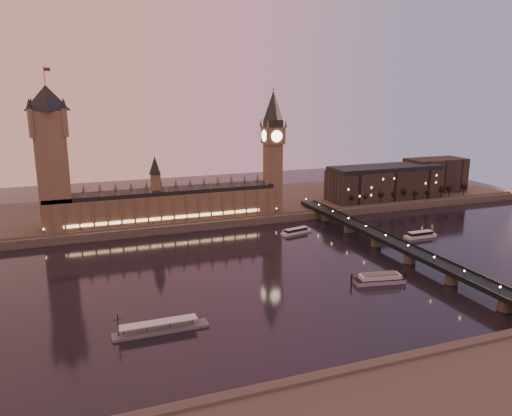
{
  "coord_description": "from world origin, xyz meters",
  "views": [
    {
      "loc": [
        -108.42,
        -269.08,
        109.32
      ],
      "look_at": [
        6.21,
        35.0,
        31.36
      ],
      "focal_mm": 35.0,
      "sensor_mm": 36.0,
      "label": 1
    }
  ],
  "objects": [
    {
      "name": "bare_tree_6",
      "position": [
        209.46,
        109.0,
        14.23
      ],
      "size": [
        5.43,
        5.43,
        11.05
      ],
      "color": "black",
      "rests_on": "ground"
    },
    {
      "name": "westminster_bridge",
      "position": [
        91.61,
        0.0,
        5.52
      ],
      "size": [
        13.2,
        260.0,
        15.3
      ],
      "color": "black",
      "rests_on": "ground"
    },
    {
      "name": "bare_tree_1",
      "position": [
        140.9,
        109.0,
        14.23
      ],
      "size": [
        5.43,
        5.43,
        11.05
      ],
      "color": "black",
      "rests_on": "ground"
    },
    {
      "name": "cruise_boat_b",
      "position": [
        134.64,
        24.45,
        2.11
      ],
      "size": [
        26.03,
        6.83,
        4.79
      ],
      "rotation": [
        0.0,
        0.0,
        0.01
      ],
      "color": "silver",
      "rests_on": "ground"
    },
    {
      "name": "bare_tree_0",
      "position": [
        127.19,
        109.0,
        14.23
      ],
      "size": [
        5.43,
        5.43,
        11.05
      ],
      "color": "black",
      "rests_on": "ground"
    },
    {
      "name": "ground",
      "position": [
        0.0,
        0.0,
        0.0
      ],
      "size": [
        700.0,
        700.0,
        0.0
      ],
      "primitive_type": "plane",
      "color": "black",
      "rests_on": "ground"
    },
    {
      "name": "moored_barge",
      "position": [
        53.64,
        -41.6,
        2.63
      ],
      "size": [
        33.45,
        13.56,
        6.24
      ],
      "rotation": [
        0.0,
        0.0,
        -0.19
      ],
      "color": "gray",
      "rests_on": "ground"
    },
    {
      "name": "big_ben",
      "position": [
        53.99,
        120.99,
        63.95
      ],
      "size": [
        17.68,
        17.68,
        104.0
      ],
      "color": "brown",
      "rests_on": "ground"
    },
    {
      "name": "bare_tree_3",
      "position": [
        168.32,
        109.0,
        14.23
      ],
      "size": [
        5.43,
        5.43,
        11.05
      ],
      "color": "black",
      "rests_on": "ground"
    },
    {
      "name": "bare_tree_7",
      "position": [
        223.17,
        109.0,
        14.23
      ],
      "size": [
        5.43,
        5.43,
        11.05
      ],
      "color": "black",
      "rests_on": "ground"
    },
    {
      "name": "bare_tree_5",
      "position": [
        195.75,
        109.0,
        14.23
      ],
      "size": [
        5.43,
        5.43,
        11.05
      ],
      "color": "black",
      "rests_on": "ground"
    },
    {
      "name": "pontoon_pier",
      "position": [
        -75.39,
        -56.29,
        1.27
      ],
      "size": [
        44.19,
        7.36,
        11.78
      ],
      "color": "#595B5E",
      "rests_on": "ground"
    },
    {
      "name": "palace_of_westminster",
      "position": [
        -40.12,
        120.99,
        21.71
      ],
      "size": [
        180.0,
        26.62,
        52.0
      ],
      "color": "brown",
      "rests_on": "ground"
    },
    {
      "name": "bare_tree_2",
      "position": [
        154.61,
        109.0,
        14.23
      ],
      "size": [
        5.43,
        5.43,
        11.05
      ],
      "color": "black",
      "rests_on": "ground"
    },
    {
      "name": "bare_tree_4",
      "position": [
        182.03,
        109.0,
        14.23
      ],
      "size": [
        5.43,
        5.43,
        11.05
      ],
      "color": "black",
      "rests_on": "ground"
    },
    {
      "name": "victoria_tower",
      "position": [
        -120.0,
        121.0,
        65.79
      ],
      "size": [
        31.68,
        31.68,
        118.0
      ],
      "color": "brown",
      "rests_on": "ground"
    },
    {
      "name": "bare_tree_8",
      "position": [
        236.88,
        109.0,
        14.23
      ],
      "size": [
        5.43,
        5.43,
        11.05
      ],
      "color": "black",
      "rests_on": "ground"
    },
    {
      "name": "cruise_boat_a",
      "position": [
        51.9,
        67.59,
        1.84
      ],
      "size": [
        26.73,
        11.67,
        4.18
      ],
      "rotation": [
        0.0,
        0.0,
        0.24
      ],
      "color": "silver",
      "rests_on": "ground"
    },
    {
      "name": "city_block",
      "position": [
        194.94,
        130.93,
        22.24
      ],
      "size": [
        155.0,
        45.0,
        34.0
      ],
      "color": "black",
      "rests_on": "ground"
    },
    {
      "name": "far_embankment",
      "position": [
        30.0,
        165.0,
        3.0
      ],
      "size": [
        560.0,
        130.0,
        6.0
      ],
      "primitive_type": "cube",
      "color": "#423D35",
      "rests_on": "ground"
    },
    {
      "name": "bare_tree_9",
      "position": [
        250.6,
        109.0,
        14.23
      ],
      "size": [
        5.43,
        5.43,
        11.05
      ],
      "color": "black",
      "rests_on": "ground"
    }
  ]
}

